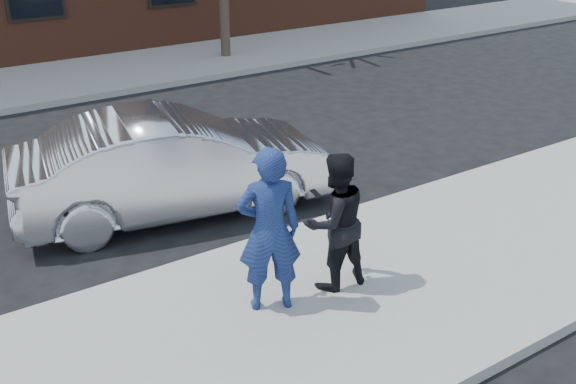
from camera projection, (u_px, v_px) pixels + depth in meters
ground at (339, 296)px, 8.10m from camera, size 100.00×100.00×0.00m
near_sidewalk at (353, 301)px, 7.87m from camera, size 50.00×3.50×0.15m
near_curb at (271, 239)px, 9.24m from camera, size 50.00×0.10×0.15m
far_sidewalk at (61, 80)px, 16.57m from camera, size 50.00×3.50×0.15m
far_curb at (84, 98)px, 15.21m from camera, size 50.00×0.10×0.15m
silver_sedan at (174, 164)px, 9.88m from camera, size 4.87×2.42×1.53m
man_hoodie at (269, 230)px, 7.26m from camera, size 0.83×0.70×1.93m
man_peacoat at (335, 222)px, 7.72m from camera, size 0.84×0.67×1.67m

